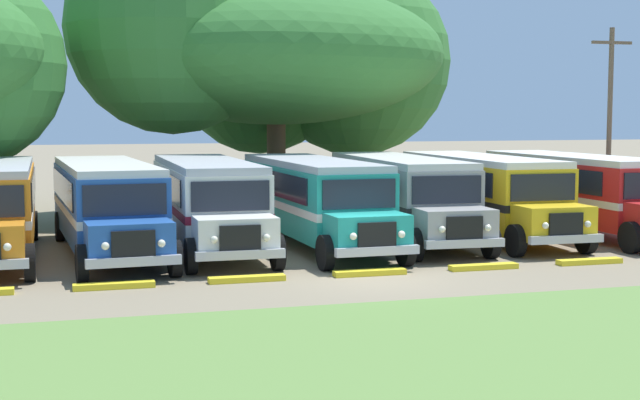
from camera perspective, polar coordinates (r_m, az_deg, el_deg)
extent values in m
plane|color=#84755B|center=(24.50, 3.30, -4.80)|extent=(220.00, 220.00, 0.00)
cube|color=olive|center=(17.61, 11.76, -8.95)|extent=(80.00, 9.22, 0.01)
cube|color=black|center=(30.15, -17.38, 0.81)|extent=(0.11, 8.00, 0.80)
sphere|color=#EAE5C6|center=(23.92, -18.86, -2.78)|extent=(0.20, 0.20, 0.20)
cylinder|color=black|center=(24.86, -17.59, -3.73)|extent=(0.29, 1.00, 1.00)
cylinder|color=black|center=(32.99, -17.38, -1.52)|extent=(0.29, 1.00, 1.00)
cube|color=#23519E|center=(29.45, -13.20, -0.17)|extent=(3.05, 9.33, 2.10)
cube|color=silver|center=(29.47, -13.20, -0.49)|extent=(3.08, 9.36, 0.24)
cube|color=black|center=(29.87, -10.87, 0.92)|extent=(0.52, 7.99, 0.80)
cube|color=black|center=(29.59, -15.73, 0.77)|extent=(0.52, 7.99, 0.80)
cube|color=beige|center=(29.36, -13.25, 2.09)|extent=(2.96, 9.23, 0.22)
cube|color=#23519E|center=(24.29, -11.77, -2.55)|extent=(2.28, 1.53, 1.05)
cube|color=black|center=(23.56, -11.52, -2.72)|extent=(1.10, 0.17, 0.70)
cube|color=#B7B7BC|center=(23.58, -11.49, -3.77)|extent=(2.41, 0.34, 0.24)
cube|color=black|center=(24.83, -12.02, 0.00)|extent=(2.20, 0.19, 0.84)
cube|color=silver|center=(34.04, -14.07, 0.37)|extent=(0.90, 0.11, 1.30)
sphere|color=#EAE5C6|center=(23.61, -9.82, -2.67)|extent=(0.20, 0.20, 0.20)
sphere|color=#EAE5C6|center=(23.42, -13.20, -2.80)|extent=(0.20, 0.20, 0.20)
cylinder|color=black|center=(24.65, -9.01, -3.62)|extent=(0.34, 1.02, 1.00)
cylinder|color=black|center=(24.33, -14.58, -3.84)|extent=(0.34, 1.02, 1.00)
cylinder|color=black|center=(32.67, -11.66, -1.45)|extent=(0.34, 1.02, 1.00)
cylinder|color=black|center=(32.43, -15.87, -1.60)|extent=(0.34, 1.02, 1.00)
cube|color=silver|center=(30.14, -7.10, 0.06)|extent=(2.60, 9.23, 2.10)
cube|color=maroon|center=(30.16, -7.10, -0.26)|extent=(2.63, 9.25, 0.24)
cube|color=black|center=(30.61, -4.84, 1.10)|extent=(0.13, 8.00, 0.80)
cube|color=black|center=(30.24, -9.58, 0.99)|extent=(0.13, 8.00, 0.80)
cube|color=#B2B2B7|center=(30.06, -7.13, 2.26)|extent=(2.52, 9.13, 0.22)
cube|color=silver|center=(25.00, -5.29, -2.23)|extent=(2.21, 1.42, 1.05)
cube|color=black|center=(24.28, -4.98, -2.39)|extent=(1.10, 0.11, 0.70)
cube|color=#B7B7BC|center=(24.30, -4.96, -3.41)|extent=(2.40, 0.23, 0.24)
cube|color=black|center=(25.54, -5.58, 0.24)|extent=(2.20, 0.08, 0.84)
cube|color=maroon|center=(34.71, -8.22, 0.57)|extent=(0.90, 0.07, 1.30)
sphere|color=#EAE5C6|center=(24.37, -3.34, -2.36)|extent=(0.20, 0.20, 0.20)
sphere|color=#EAE5C6|center=(24.11, -6.60, -2.46)|extent=(0.20, 0.20, 0.20)
cylinder|color=black|center=(25.41, -2.66, -3.28)|extent=(0.29, 1.00, 1.00)
cylinder|color=black|center=(24.99, -8.04, -3.48)|extent=(0.29, 1.00, 1.00)
cylinder|color=black|center=(33.39, -5.80, -1.22)|extent=(0.29, 1.00, 1.00)
cylinder|color=black|center=(33.07, -9.90, -1.34)|extent=(0.29, 1.00, 1.00)
cube|color=teal|center=(30.51, -0.54, 0.16)|extent=(2.74, 9.26, 2.10)
cube|color=white|center=(30.52, -0.54, -0.15)|extent=(2.77, 9.28, 0.24)
cube|color=black|center=(31.14, 1.53, 1.19)|extent=(0.25, 8.00, 0.80)
cube|color=black|center=(30.40, -3.00, 1.08)|extent=(0.25, 8.00, 0.80)
cube|color=#B2B2B7|center=(30.42, -0.54, 2.34)|extent=(2.66, 9.16, 0.22)
cube|color=teal|center=(25.58, 2.96, -2.04)|extent=(2.24, 1.46, 1.05)
cube|color=black|center=(24.89, 3.56, -2.19)|extent=(1.10, 0.13, 0.70)
cube|color=#B7B7BC|center=(24.91, 3.59, -3.19)|extent=(2.40, 0.26, 0.24)
cube|color=black|center=(26.09, 2.46, 0.37)|extent=(2.20, 0.12, 0.84)
cube|color=white|center=(34.94, -2.77, 0.65)|extent=(0.90, 0.08, 1.30)
sphere|color=#EAE5C6|center=(25.10, 5.10, -2.14)|extent=(0.20, 0.20, 0.20)
sphere|color=#EAE5C6|center=(24.60, 2.08, -2.28)|extent=(0.20, 0.20, 0.20)
cylinder|color=black|center=(26.18, 5.34, -3.04)|extent=(0.31, 1.01, 1.00)
cylinder|color=black|center=(25.35, 0.33, -3.30)|extent=(0.31, 1.01, 1.00)
cylinder|color=black|center=(33.82, -0.09, -1.11)|extent=(0.31, 1.01, 1.00)
cylinder|color=black|center=(33.18, -4.05, -1.25)|extent=(0.31, 1.01, 1.00)
cube|color=#9E9993|center=(32.17, 4.85, 0.42)|extent=(2.90, 9.30, 2.10)
cube|color=#282828|center=(32.18, 4.85, 0.12)|extent=(2.94, 9.32, 0.24)
cube|color=black|center=(32.83, 6.80, 1.37)|extent=(0.39, 7.99, 0.80)
cube|color=black|center=(32.04, 2.53, 1.31)|extent=(0.39, 7.99, 0.80)
cube|color=beige|center=(32.09, 4.87, 2.48)|extent=(2.82, 9.20, 0.22)
cube|color=#9E9993|center=(27.28, 8.37, -1.63)|extent=(2.26, 1.50, 1.05)
cube|color=black|center=(26.59, 8.97, -1.76)|extent=(1.10, 0.15, 0.70)
cube|color=#B7B7BC|center=(26.61, 8.99, -2.69)|extent=(2.41, 0.31, 0.24)
cube|color=black|center=(27.79, 7.89, 0.63)|extent=(2.20, 0.16, 0.84)
cube|color=#282828|center=(36.57, 2.56, 0.86)|extent=(0.90, 0.10, 1.30)
sphere|color=#EAE5C6|center=(26.82, 10.39, -1.72)|extent=(0.20, 0.20, 0.20)
sphere|color=#EAE5C6|center=(26.29, 7.60, -1.82)|extent=(0.20, 0.20, 0.20)
cylinder|color=black|center=(27.90, 10.57, -2.59)|extent=(0.32, 1.01, 1.00)
cylinder|color=black|center=(27.01, 5.91, -2.79)|extent=(0.32, 1.01, 1.00)
cylinder|color=black|center=(35.48, 5.14, -0.82)|extent=(0.32, 1.01, 1.00)
cylinder|color=black|center=(34.79, 1.40, -0.93)|extent=(0.32, 1.01, 1.00)
cube|color=yellow|center=(33.41, 9.84, 0.54)|extent=(2.65, 9.24, 2.10)
cube|color=black|center=(33.42, 9.84, 0.25)|extent=(2.68, 9.26, 0.24)
cube|color=black|center=(34.19, 11.57, 1.46)|extent=(0.17, 8.00, 0.80)
cube|color=black|center=(33.13, 7.64, 1.40)|extent=(0.17, 8.00, 0.80)
cube|color=silver|center=(33.33, 9.87, 2.53)|extent=(2.57, 9.14, 0.22)
cube|color=yellow|center=(28.77, 14.29, -1.37)|extent=(2.22, 1.44, 1.05)
cube|color=black|center=(28.13, 15.04, -1.49)|extent=(1.10, 0.12, 0.70)
cube|color=#B7B7BC|center=(28.15, 15.06, -2.37)|extent=(2.40, 0.24, 0.24)
cube|color=black|center=(29.25, 13.70, 0.77)|extent=(2.20, 0.10, 0.84)
cube|color=black|center=(37.64, 6.86, 0.96)|extent=(0.90, 0.07, 1.30)
sphere|color=#EAE5C6|center=(28.45, 16.31, -1.45)|extent=(0.20, 0.20, 0.20)
sphere|color=#EAE5C6|center=(27.74, 13.84, -1.56)|extent=(0.20, 0.20, 0.20)
cylinder|color=black|center=(29.53, 16.20, -2.28)|extent=(0.30, 1.00, 1.00)
cylinder|color=black|center=(28.36, 12.06, -2.49)|extent=(0.30, 1.00, 1.00)
cylinder|color=black|center=(36.72, 9.53, -0.67)|extent=(0.30, 1.00, 1.00)
cylinder|color=black|center=(35.78, 6.04, -0.78)|extent=(0.30, 1.00, 1.00)
cube|color=red|center=(34.87, 15.44, 0.63)|extent=(2.61, 9.23, 2.10)
cube|color=white|center=(34.88, 15.43, 0.35)|extent=(2.64, 9.25, 0.24)
cube|color=black|center=(35.77, 16.93, 1.51)|extent=(0.14, 8.00, 0.80)
cube|color=black|center=(34.43, 13.41, 1.45)|extent=(0.14, 8.00, 0.80)
cube|color=silver|center=(34.79, 15.49, 2.53)|extent=(2.53, 9.13, 0.22)
cube|color=white|center=(38.84, 11.80, 1.02)|extent=(0.90, 0.07, 1.30)
cylinder|color=black|center=(30.02, 18.75, -2.23)|extent=(0.29, 1.00, 1.00)
cylinder|color=black|center=(38.13, 14.52, -0.54)|extent=(0.29, 1.00, 1.00)
cylinder|color=black|center=(36.94, 11.34, -0.66)|extent=(0.29, 1.00, 1.00)
cube|color=yellow|center=(23.41, -12.68, -5.22)|extent=(2.00, 0.36, 0.15)
cube|color=yellow|center=(23.84, -4.56, -4.91)|extent=(2.00, 0.36, 0.15)
cube|color=yellow|center=(24.72, 3.11, -4.53)|extent=(2.00, 0.36, 0.15)
cube|color=yellow|center=(26.01, 10.13, -4.11)|extent=(2.00, 0.36, 0.15)
cube|color=yellow|center=(27.65, 16.40, -3.68)|extent=(2.00, 0.36, 0.15)
cylinder|color=brown|center=(41.56, -2.73, 2.59)|extent=(0.84, 0.84, 4.60)
ellipsoid|color=#33702D|center=(41.59, -2.76, 8.93)|extent=(14.84, 15.54, 6.13)
sphere|color=#33702D|center=(44.59, 2.27, 8.60)|extent=(9.05, 9.05, 9.05)
sphere|color=#33702D|center=(39.35, -9.20, 10.51)|extent=(8.86, 8.86, 8.86)
sphere|color=#33702D|center=(44.87, -3.77, 8.09)|extent=(8.14, 8.14, 8.14)
cylinder|color=brown|center=(39.06, 17.54, 4.49)|extent=(0.20, 0.20, 7.77)
cube|color=brown|center=(39.16, 17.68, 9.31)|extent=(1.80, 0.12, 0.12)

